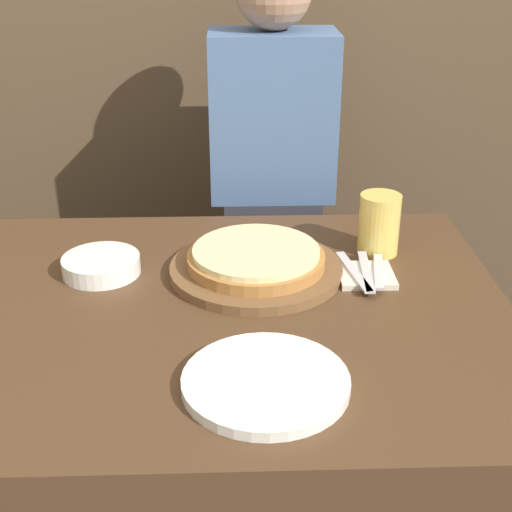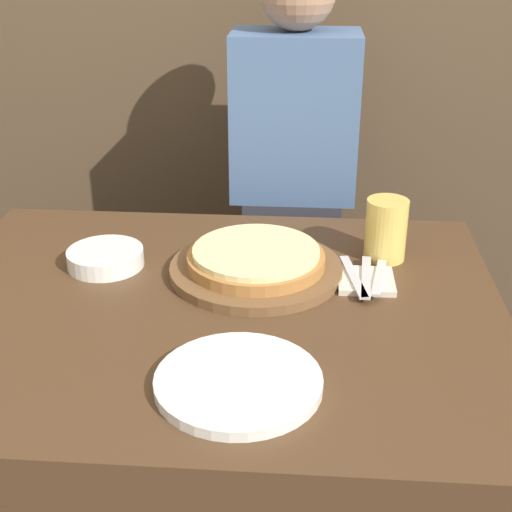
{
  "view_description": "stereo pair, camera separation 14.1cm",
  "coord_description": "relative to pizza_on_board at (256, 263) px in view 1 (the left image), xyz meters",
  "views": [
    {
      "loc": [
        0.03,
        -1.15,
        1.38
      ],
      "look_at": [
        0.08,
        0.13,
        0.76
      ],
      "focal_mm": 50.0,
      "sensor_mm": 36.0,
      "label": 1
    },
    {
      "loc": [
        0.17,
        -1.15,
        1.38
      ],
      "look_at": [
        0.08,
        0.13,
        0.76
      ],
      "focal_mm": 50.0,
      "sensor_mm": 36.0,
      "label": 2
    }
  ],
  "objects": [
    {
      "name": "napkin_stack",
      "position": [
        0.22,
        -0.03,
        -0.02
      ],
      "size": [
        0.11,
        0.11,
        0.01
      ],
      "color": "beige",
      "rests_on": "dining_table"
    },
    {
      "name": "dining_table",
      "position": [
        -0.08,
        -0.13,
        -0.38
      ],
      "size": [
        1.1,
        0.87,
        0.72
      ],
      "color": "#4C331E",
      "rests_on": "ground_plane"
    },
    {
      "name": "fork",
      "position": [
        0.19,
        -0.03,
        -0.01
      ],
      "size": [
        0.05,
        0.18,
        0.0
      ],
      "color": "silver",
      "rests_on": "napkin_stack"
    },
    {
      "name": "pizza_on_board",
      "position": [
        0.0,
        0.0,
        0.0
      ],
      "size": [
        0.35,
        0.35,
        0.06
      ],
      "color": "brown",
      "rests_on": "dining_table"
    },
    {
      "name": "dinner_knife",
      "position": [
        0.22,
        -0.03,
        -0.01
      ],
      "size": [
        0.03,
        0.18,
        0.0
      ],
      "color": "silver",
      "rests_on": "napkin_stack"
    },
    {
      "name": "dinner_plate",
      "position": [
        0.0,
        -0.38,
        -0.02
      ],
      "size": [
        0.26,
        0.26,
        0.02
      ],
      "color": "white",
      "rests_on": "dining_table"
    },
    {
      "name": "beer_glass",
      "position": [
        0.26,
        0.09,
        0.05
      ],
      "size": [
        0.09,
        0.09,
        0.13
      ],
      "color": "#E5C65B",
      "rests_on": "dining_table"
    },
    {
      "name": "spoon",
      "position": [
        0.24,
        -0.03,
        -0.01
      ],
      "size": [
        0.04,
        0.15,
        0.0
      ],
      "color": "silver",
      "rests_on": "napkin_stack"
    },
    {
      "name": "diner_person",
      "position": [
        0.06,
        0.52,
        -0.1
      ],
      "size": [
        0.32,
        0.2,
        1.31
      ],
      "color": "#33333D",
      "rests_on": "ground_plane"
    },
    {
      "name": "side_bowl",
      "position": [
        -0.31,
        0.01,
        -0.01
      ],
      "size": [
        0.16,
        0.16,
        0.04
      ],
      "color": "white",
      "rests_on": "dining_table"
    }
  ]
}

